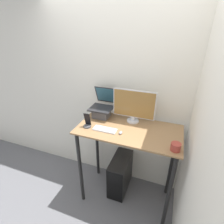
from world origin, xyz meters
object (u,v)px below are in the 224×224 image
Objects in this scene: monitor at (134,106)px; keyboard at (105,129)px; laptop at (102,109)px; computer_tower at (120,174)px; mouse at (121,133)px; cell_phone at (87,123)px.

monitor is 0.44m from keyboard.
computer_tower is (0.29, -0.06, -0.96)m from laptop.
monitor is 8.80× the size of mouse.
laptop is 0.31m from cell_phone.
computer_tower is at bearing 34.62° from cell_phone.
mouse is at bearing -99.88° from monitor.
cell_phone is at bearing 179.56° from mouse.
laptop is 2.05× the size of cell_phone.
cell_phone reaches higher than mouse.
mouse is 0.33× the size of cell_phone.
cell_phone reaches higher than computer_tower.
keyboard is at bearing -61.44° from laptop.
computer_tower is at bearing 104.73° from mouse.
monitor is 0.37m from mouse.
computer_tower is (0.13, 0.23, -0.87)m from keyboard.
keyboard is 0.91m from computer_tower.
mouse is 0.41m from cell_phone.
laptop is 1.33× the size of keyboard.
monitor is at bearing 31.24° from computer_tower.
mouse is (0.19, -0.01, 0.00)m from keyboard.
cell_phone is at bearing -178.67° from keyboard.
monitor is 2.92× the size of cell_phone.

